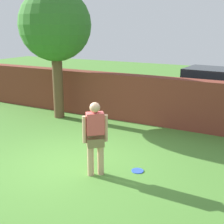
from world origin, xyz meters
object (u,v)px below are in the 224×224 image
Objects in this scene: frisbee_blue at (138,171)px; tree at (55,26)px; car at (214,93)px; person at (95,136)px.

tree is at bearing 148.03° from frisbee_blue.
car is at bearing 28.70° from tree.
person is (3.43, -3.17, -2.23)m from tree.
person is 5.95m from car.
person is 1.29m from frisbee_blue.
tree is at bearing -146.73° from car.
car is at bearing 36.05° from person.
tree is 2.69× the size of person.
person is 6.00× the size of frisbee_blue.
frisbee_blue is (0.74, 0.57, -0.89)m from person.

